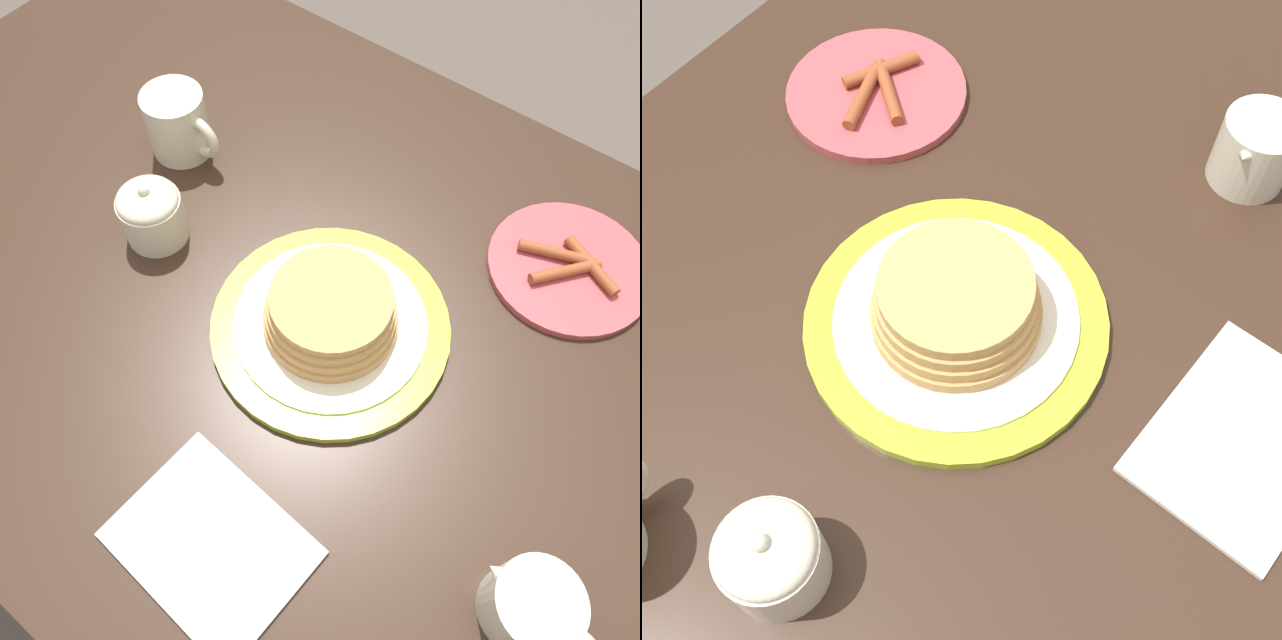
{
  "view_description": "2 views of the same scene",
  "coord_description": "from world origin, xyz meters",
  "views": [
    {
      "loc": [
        0.2,
        -0.3,
        1.4
      ],
      "look_at": [
        -0.01,
        -0.03,
        0.79
      ],
      "focal_mm": 35.0,
      "sensor_mm": 36.0,
      "label": 1
    },
    {
      "loc": [
        -0.3,
        -0.24,
        1.4
      ],
      "look_at": [
        -0.01,
        -0.03,
        0.79
      ],
      "focal_mm": 45.0,
      "sensor_mm": 36.0,
      "label": 2
    }
  ],
  "objects": [
    {
      "name": "ground_plane",
      "position": [
        0.0,
        0.0,
        0.0
      ],
      "size": [
        8.0,
        8.0,
        0.0
      ],
      "primitive_type": "plane",
      "color": "#51473F"
    },
    {
      "name": "sugar_bowl",
      "position": [
        -0.26,
        -0.04,
        0.8
      ],
      "size": [
        0.08,
        0.08,
        0.09
      ],
      "color": "beige",
      "rests_on": "dining_table"
    },
    {
      "name": "pancake_plate",
      "position": [
        0.0,
        -0.01,
        0.78
      ],
      "size": [
        0.28,
        0.28,
        0.07
      ],
      "color": "#AAC628",
      "rests_on": "dining_table"
    },
    {
      "name": "napkin",
      "position": [
        0.05,
        -0.28,
        0.76
      ],
      "size": [
        0.19,
        0.15,
        0.01
      ],
      "color": "silver",
      "rests_on": "dining_table"
    },
    {
      "name": "dining_table",
      "position": [
        0.0,
        0.0,
        0.64
      ],
      "size": [
        1.55,
        0.88,
        0.76
      ],
      "color": "#332116",
      "rests_on": "ground_plane"
    },
    {
      "name": "side_plate_bacon",
      "position": [
        0.18,
        0.23,
        0.76
      ],
      "size": [
        0.2,
        0.2,
        0.02
      ],
      "color": "#B2474C",
      "rests_on": "dining_table"
    },
    {
      "name": "coffee_mug",
      "position": [
        -0.33,
        0.09,
        0.8
      ],
      "size": [
        0.12,
        0.08,
        0.09
      ],
      "color": "beige",
      "rests_on": "dining_table"
    },
    {
      "name": "creamer_pitcher",
      "position": [
        0.32,
        -0.15,
        0.8
      ],
      "size": [
        0.11,
        0.08,
        0.09
      ],
      "color": "beige",
      "rests_on": "dining_table"
    }
  ]
}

